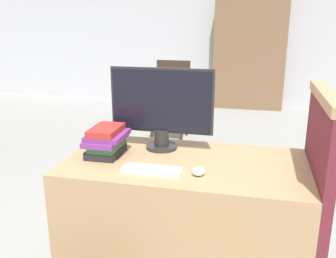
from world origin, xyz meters
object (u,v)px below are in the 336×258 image
at_px(far_chair, 171,96).
at_px(monitor, 161,107).
at_px(keyboard, 152,170).
at_px(book_stack, 106,141).
at_px(mouse, 198,171).

bearing_deg(far_chair, monitor, -56.08).
xyz_separation_m(keyboard, book_stack, (-0.32, 0.17, 0.08)).
bearing_deg(mouse, far_chair, 105.33).
bearing_deg(book_stack, monitor, 34.04).
bearing_deg(keyboard, book_stack, 151.86).
bearing_deg(mouse, keyboard, -176.63).
xyz_separation_m(mouse, book_stack, (-0.55, 0.15, 0.07)).
height_order(monitor, book_stack, monitor).
xyz_separation_m(keyboard, far_chair, (-0.57, 2.96, -0.23)).
height_order(book_stack, far_chair, far_chair).
bearing_deg(book_stack, far_chair, 95.21).
relative_size(book_stack, far_chair, 0.28).
bearing_deg(monitor, keyboard, -83.58).
xyz_separation_m(monitor, far_chair, (-0.53, 2.60, -0.48)).
bearing_deg(far_chair, book_stack, -62.39).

